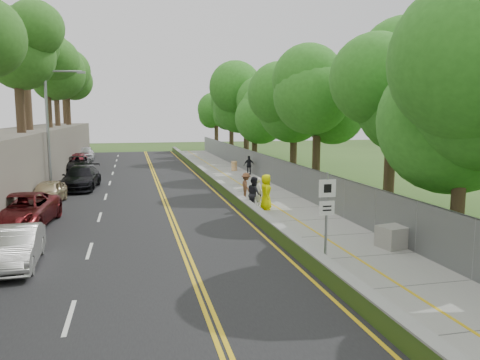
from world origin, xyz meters
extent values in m
plane|color=#33511E|center=(0.00, 0.00, 0.00)|extent=(140.00, 140.00, 0.00)
cube|color=black|center=(-5.40, 15.00, 0.02)|extent=(11.20, 66.00, 0.04)
cube|color=gray|center=(2.55, 15.00, 0.03)|extent=(4.20, 66.00, 0.05)
cube|color=#78CB29|center=(0.25, 15.00, 0.30)|extent=(0.42, 66.00, 0.60)
cube|color=#595147|center=(-13.50, 15.00, 2.00)|extent=(5.00, 66.00, 4.00)
cube|color=slate|center=(4.65, 15.00, 1.00)|extent=(0.04, 66.00, 2.00)
cylinder|color=gray|center=(-10.70, 14.00, 4.00)|extent=(0.18, 0.18, 8.00)
cylinder|color=gray|center=(-9.60, 14.00, 7.85)|extent=(2.30, 0.13, 0.13)
cube|color=gray|center=(-8.52, 14.00, 7.80)|extent=(0.50, 0.22, 0.14)
cylinder|color=gray|center=(1.05, -3.00, 1.60)|extent=(0.09, 0.09, 3.10)
cube|color=white|center=(1.05, -3.03, 2.60)|extent=(0.62, 0.04, 0.62)
cube|color=white|center=(1.05, -3.03, 1.90)|extent=(0.56, 0.04, 0.50)
cylinder|color=orange|center=(3.56, 23.49, 0.48)|extent=(0.52, 0.52, 0.86)
cube|color=gray|center=(4.30, -2.15, 0.46)|extent=(1.41, 1.18, 0.82)
imported|color=beige|center=(-9.44, -1.31, 0.70)|extent=(1.59, 4.08, 1.32)
imported|color=maroon|center=(-10.51, 4.39, 0.81)|extent=(3.05, 5.77, 1.55)
imported|color=black|center=(-9.00, 15.54, 0.82)|extent=(2.63, 5.55, 1.56)
imported|color=#C6B189|center=(-10.29, 10.35, 0.71)|extent=(1.89, 4.04, 1.34)
imported|color=#989A9F|center=(-9.00, 17.81, 0.72)|extent=(1.84, 4.26, 1.36)
imported|color=black|center=(-10.37, 26.14, 0.73)|extent=(2.36, 5.00, 1.38)
imported|color=maroon|center=(-10.60, 28.46, 0.72)|extent=(2.11, 4.78, 1.37)
imported|color=white|center=(-10.60, 36.94, 0.82)|extent=(2.04, 4.65, 1.56)
imported|color=#ECF100|center=(1.45, 5.90, 1.01)|extent=(0.84, 1.06, 1.91)
imported|color=white|center=(1.25, 6.68, 0.87)|extent=(0.48, 0.65, 1.65)
imported|color=black|center=(0.75, 5.71, 0.97)|extent=(0.70, 0.89, 1.83)
imported|color=brown|center=(1.13, 9.09, 0.86)|extent=(0.65, 1.07, 1.62)
imported|color=black|center=(4.20, 20.48, 0.85)|extent=(0.94, 0.40, 1.61)
camera|label=1|loc=(-5.53, -17.93, 5.14)|focal=35.00mm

